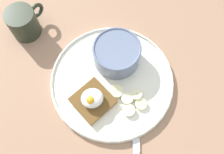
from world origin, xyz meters
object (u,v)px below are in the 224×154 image
at_px(banana_slice_left, 127,99).
at_px(banana_slice_back, 137,95).
at_px(poached_egg, 92,98).
at_px(coffee_mug, 24,22).
at_px(banana_slice_inner, 118,91).
at_px(banana_slice_front, 129,111).
at_px(oatmeal_bowl, 117,54).
at_px(toast_slice, 93,101).
at_px(banana_slice_right, 141,104).

distance_m(banana_slice_left, banana_slice_back, 0.02).
distance_m(poached_egg, coffee_mug, 0.27).
relative_size(poached_egg, banana_slice_back, 1.38).
bearing_deg(banana_slice_inner, banana_slice_front, -79.57).
bearing_deg(banana_slice_front, coffee_mug, 122.15).
bearing_deg(coffee_mug, banana_slice_back, -51.03).
distance_m(poached_egg, banana_slice_left, 0.08).
xyz_separation_m(banana_slice_front, banana_slice_inner, (-0.01, 0.05, 0.00)).
bearing_deg(banana_slice_left, oatmeal_bowl, 85.50).
distance_m(banana_slice_front, banana_slice_left, 0.03).
height_order(toast_slice, banana_slice_right, toast_slice).
xyz_separation_m(toast_slice, banana_slice_front, (0.07, -0.05, -0.00)).
xyz_separation_m(banana_slice_back, banana_slice_inner, (-0.04, 0.02, -0.00)).
bearing_deg(banana_slice_right, poached_egg, 159.30).
height_order(poached_egg, coffee_mug, coffee_mug).
relative_size(toast_slice, banana_slice_back, 2.93).
bearing_deg(coffee_mug, poached_egg, -65.84).
relative_size(oatmeal_bowl, banana_slice_inner, 2.76).
height_order(poached_egg, banana_slice_inner, poached_egg).
bearing_deg(poached_egg, banana_slice_inner, 5.17).
relative_size(oatmeal_bowl, banana_slice_right, 2.91).
height_order(toast_slice, coffee_mug, coffee_mug).
relative_size(oatmeal_bowl, banana_slice_left, 3.72).
bearing_deg(banana_slice_left, poached_egg, 167.11).
bearing_deg(toast_slice, banana_slice_inner, 4.61).
bearing_deg(poached_egg, banana_slice_front, -32.03).
bearing_deg(banana_slice_front, banana_slice_inner, 100.43).
xyz_separation_m(toast_slice, banana_slice_inner, (0.06, 0.01, -0.00)).
distance_m(banana_slice_left, banana_slice_inner, 0.03).
distance_m(toast_slice, banana_slice_front, 0.09).
relative_size(toast_slice, banana_slice_left, 3.52).
relative_size(poached_egg, banana_slice_front, 1.39).
bearing_deg(toast_slice, banana_slice_left, -13.44).
xyz_separation_m(banana_slice_left, banana_slice_back, (0.02, 0.00, 0.00)).
height_order(banana_slice_left, banana_slice_inner, banana_slice_inner).
xyz_separation_m(banana_slice_left, coffee_mug, (-0.19, 0.27, 0.02)).
relative_size(banana_slice_left, coffee_mug, 0.31).
bearing_deg(toast_slice, banana_slice_front, -32.59).
bearing_deg(toast_slice, coffee_mug, 114.32).
xyz_separation_m(poached_egg, coffee_mug, (-0.11, 0.25, 0.00)).
xyz_separation_m(poached_egg, banana_slice_left, (0.08, -0.02, -0.02)).
bearing_deg(toast_slice, poached_egg, -128.48).
relative_size(banana_slice_left, banana_slice_right, 0.78).
distance_m(banana_slice_back, banana_slice_right, 0.02).
bearing_deg(oatmeal_bowl, banana_slice_back, -81.89).
bearing_deg(coffee_mug, banana_slice_right, -53.05).
relative_size(banana_slice_back, coffee_mug, 0.38).
distance_m(banana_slice_front, banana_slice_inner, 0.05).
distance_m(banana_slice_left, coffee_mug, 0.33).
relative_size(toast_slice, poached_egg, 2.13).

